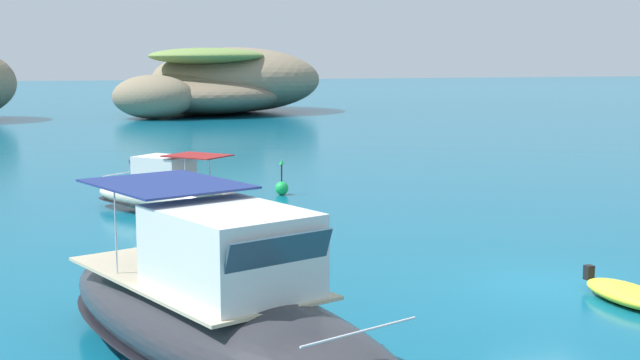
{
  "coord_description": "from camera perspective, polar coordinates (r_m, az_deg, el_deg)",
  "views": [
    {
      "loc": [
        -11.69,
        -17.81,
        5.62
      ],
      "look_at": [
        -2.54,
        11.02,
        1.24
      ],
      "focal_mm": 47.53,
      "sensor_mm": 36.0,
      "label": 1
    }
  ],
  "objects": [
    {
      "name": "ground_plane",
      "position": [
        22.03,
        15.24,
        -6.85
      ],
      "size": [
        400.0,
        400.0,
        0.0
      ],
      "primitive_type": "plane",
      "color": "#0C5B7A"
    },
    {
      "name": "dinghy_tender",
      "position": [
        20.93,
        20.01,
        -7.22
      ],
      "size": [
        1.26,
        2.83,
        0.58
      ],
      "color": "yellow",
      "rests_on": "ground"
    },
    {
      "name": "islet_large",
      "position": [
        87.72,
        -6.75,
        6.32
      ],
      "size": [
        25.1,
        23.79,
        6.69
      ],
      "color": "#84755B",
      "rests_on": "ground"
    },
    {
      "name": "motorboat_charcoal",
      "position": [
        15.45,
        -6.91,
        -9.12
      ],
      "size": [
        6.52,
        10.79,
        3.24
      ],
      "color": "#2D2D33",
      "rests_on": "ground"
    },
    {
      "name": "motorboat_cream",
      "position": [
        31.29,
        -9.97,
        -0.93
      ],
      "size": [
        6.3,
        6.57,
        2.2
      ],
      "color": "beige",
      "rests_on": "ground"
    },
    {
      "name": "channel_buoy",
      "position": [
        34.98,
        -2.6,
        -0.46
      ],
      "size": [
        0.56,
        0.56,
        1.48
      ],
      "color": "green",
      "rests_on": "ground"
    }
  ]
}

